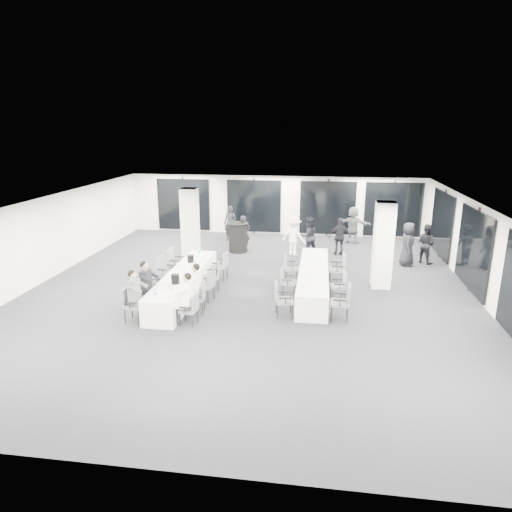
{
  "coord_description": "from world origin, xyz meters",
  "views": [
    {
      "loc": [
        2.16,
        -13.54,
        5.1
      ],
      "look_at": [
        0.26,
        -0.2,
        1.22
      ],
      "focal_mm": 32.0,
      "sensor_mm": 36.0,
      "label": 1
    }
  ],
  "objects": [
    {
      "name": "water_bottle_c",
      "position": [
        -1.97,
        1.33,
        0.87
      ],
      "size": [
        0.08,
        0.08,
        0.24
      ],
      "primitive_type": "cylinder",
      "color": "silver",
      "rests_on": "banquet_table_main"
    },
    {
      "name": "banquet_table_main",
      "position": [
        -1.93,
        -0.67,
        0.38
      ],
      "size": [
        0.9,
        5.0,
        0.75
      ],
      "primitive_type": "cube",
      "color": "silver",
      "rests_on": "floor"
    },
    {
      "name": "standing_guest_d",
      "position": [
        2.99,
        4.64,
        0.87
      ],
      "size": [
        1.1,
        0.73,
        1.73
      ],
      "primitive_type": "imported",
      "rotation": [
        0.0,
        0.0,
        3.31
      ],
      "color": "black",
      "rests_on": "floor"
    },
    {
      "name": "seated_guest_a",
      "position": [
        -2.6,
        -2.73,
        0.81
      ],
      "size": [
        0.5,
        0.38,
        1.44
      ],
      "rotation": [
        0.0,
        0.0,
        -1.57
      ],
      "color": "#53565A",
      "rests_on": "floor"
    },
    {
      "name": "standing_guest_f",
      "position": [
        3.64,
        6.75,
        0.93
      ],
      "size": [
        1.84,
        1.2,
        1.87
      ],
      "primitive_type": "imported",
      "rotation": [
        0.0,
        0.0,
        2.8
      ],
      "color": "#53565A",
      "rests_on": "floor"
    },
    {
      "name": "standing_guest_e",
      "position": [
        5.45,
        3.56,
        0.93
      ],
      "size": [
        0.69,
        0.98,
        1.86
      ],
      "primitive_type": "imported",
      "rotation": [
        0.0,
        0.0,
        1.4
      ],
      "color": "black",
      "rests_on": "floor"
    },
    {
      "name": "standing_guest_b",
      "position": [
        1.73,
        4.44,
        0.9
      ],
      "size": [
        1.02,
        0.91,
        1.81
      ],
      "primitive_type": "imported",
      "rotation": [
        0.0,
        0.0,
        3.69
      ],
      "color": "black",
      "rests_on": "floor"
    },
    {
      "name": "chair_side_right_near",
      "position": [
        2.87,
        -1.86,
        0.57
      ],
      "size": [
        0.53,
        0.59,
        1.0
      ],
      "rotation": [
        0.0,
        0.0,
        1.52
      ],
      "color": "#53565B",
      "rests_on": "floor"
    },
    {
      "name": "ice_bucket_far",
      "position": [
        -2.0,
        0.39,
        0.87
      ],
      "size": [
        0.22,
        0.22,
        0.25
      ],
      "primitive_type": "cylinder",
      "color": "black",
      "rests_on": "banquet_table_main"
    },
    {
      "name": "water_bottle_a",
      "position": [
        -2.05,
        -2.79,
        0.86
      ],
      "size": [
        0.07,
        0.07,
        0.21
      ],
      "primitive_type": "cylinder",
      "color": "silver",
      "rests_on": "banquet_table_main"
    },
    {
      "name": "chair_main_right_second",
      "position": [
        -1.1,
        -1.91,
        0.49
      ],
      "size": [
        0.48,
        0.52,
        0.86
      ],
      "rotation": [
        0.0,
        0.0,
        1.69
      ],
      "color": "#53565B",
      "rests_on": "floor"
    },
    {
      "name": "seated_guest_b",
      "position": [
        -2.6,
        -1.9,
        0.81
      ],
      "size": [
        0.5,
        0.38,
        1.44
      ],
      "rotation": [
        0.0,
        0.0,
        -1.57
      ],
      "color": "black",
      "rests_on": "floor"
    },
    {
      "name": "standing_guest_c",
      "position": [
        1.15,
        4.4,
        0.9
      ],
      "size": [
        1.31,
        1.01,
        1.8
      ],
      "primitive_type": "imported",
      "rotation": [
        0.0,
        0.0,
        2.73
      ],
      "color": "white",
      "rests_on": "floor"
    },
    {
      "name": "chair_main_right_near",
      "position": [
        -1.1,
        -2.76,
        0.49
      ],
      "size": [
        0.48,
        0.52,
        0.86
      ],
      "rotation": [
        0.0,
        0.0,
        1.45
      ],
      "color": "#53565B",
      "rests_on": "floor"
    },
    {
      "name": "chair_side_right_far",
      "position": [
        2.87,
        1.16,
        0.57
      ],
      "size": [
        0.52,
        0.58,
        1.0
      ],
      "rotation": [
        0.0,
        0.0,
        1.61
      ],
      "color": "#53565B",
      "rests_on": "floor"
    },
    {
      "name": "chair_side_left_far",
      "position": [
        1.2,
        1.16,
        0.54
      ],
      "size": [
        0.55,
        0.59,
        0.94
      ],
      "rotation": [
        0.0,
        0.0,
        -1.38
      ],
      "color": "#53565B",
      "rests_on": "floor"
    },
    {
      "name": "seated_guest_d",
      "position": [
        -1.26,
        -1.92,
        0.81
      ],
      "size": [
        0.5,
        0.38,
        1.44
      ],
      "rotation": [
        0.0,
        0.0,
        1.57
      ],
      "color": "white",
      "rests_on": "floor"
    },
    {
      "name": "wine_glass",
      "position": [
        -1.71,
        -2.52,
        0.91
      ],
      "size": [
        0.08,
        0.08,
        0.22
      ],
      "color": "silver",
      "rests_on": "banquet_table_main"
    },
    {
      "name": "chair_side_left_near",
      "position": [
        1.2,
        -1.87,
        0.55
      ],
      "size": [
        0.57,
        0.61,
        0.97
      ],
      "rotation": [
        0.0,
        0.0,
        -1.38
      ],
      "color": "#53565B",
      "rests_on": "floor"
    },
    {
      "name": "cocktail_table",
      "position": [
        -1.18,
        4.58,
        0.62
      ],
      "size": [
        0.88,
        0.88,
        1.22
      ],
      "color": "black",
      "rests_on": "floor"
    },
    {
      "name": "chair_main_left_far",
      "position": [
        -2.77,
        1.05,
        0.57
      ],
      "size": [
        0.52,
        0.58,
        1.01
      ],
      "rotation": [
        0.0,
        0.0,
        -1.6
      ],
      "color": "#53565B",
      "rests_on": "floor"
    },
    {
      "name": "ice_bucket_near",
      "position": [
        -1.85,
        -1.71,
        0.89
      ],
      "size": [
        0.24,
        0.24,
        0.27
      ],
      "primitive_type": "cylinder",
      "color": "black",
      "rests_on": "banquet_table_main"
    },
    {
      "name": "chair_main_right_far",
      "position": [
        -1.09,
        1.03,
        0.54
      ],
      "size": [
        0.53,
        0.58,
        0.95
      ],
      "rotation": [
        0.0,
        0.0,
        1.45
      ],
      "color": "#53565B",
      "rests_on": "floor"
    },
    {
      "name": "chair_side_left_mid",
      "position": [
        1.21,
        -0.21,
        0.5
      ],
      "size": [
        0.48,
        0.52,
        0.88
      ],
      "rotation": [
        0.0,
        0.0,
        -1.64
      ],
      "color": "#53565B",
      "rests_on": "floor"
    },
    {
      "name": "water_bottle_b",
      "position": [
        -1.72,
        -0.16,
        0.85
      ],
      "size": [
        0.06,
        0.06,
        0.2
      ],
      "primitive_type": "cylinder",
      "color": "silver",
      "rests_on": "banquet_table_main"
    },
    {
      "name": "chair_main_left_near",
      "position": [
        -2.76,
        -2.73,
        0.53
      ],
      "size": [
        0.51,
        0.56,
        0.94
      ],
      "rotation": [
        0.0,
        0.0,
        -1.66
      ],
      "color": "#53565B",
      "rests_on": "floor"
    },
    {
      "name": "standing_guest_g",
      "position": [
        -1.86,
        6.36,
        0.91
      ],
      "size": [
        0.76,
        0.67,
        1.82
      ],
      "primitive_type": "imported",
      "rotation": [
        0.0,
        0.0,
        -0.22
      ],
      "color": "black",
      "rests_on": "floor"
    },
    {
      "name": "standing_guest_h",
      "position": [
        6.2,
        4.02,
        0.86
      ],
      "size": [
        0.95,
        0.94,
        1.72
      ],
      "primitive_type": "imported",
      "rotation": [
        0.0,
        0.0,
        2.4
      ],
      "color": "black",
      "rests_on": "floor"
    },
    {
      "name": "seated_guest_c",
      "position": [
        -1.26,
        -2.75,
        0.81
      ],
      "size": [
        0.5,
        0.38,
        1.44
      ],
      "rotation": [
        0.0,
        0.0,
        1.57
      ],
      "color": "white",
      "rests_on": "floor"
    },
    {
      "name": "chair_main_right_fourth",
      "position": [
        -1.1,
        -0.05,
        0.52
      ],
      "size": [
        0.55,
        0.58,
        0.91
      ],
      "rotation": [
        0.0,
        0.0,
        1.81
      ],
      "color": "#53565B",
      "rests_on": "floor"
    },
    {
      "name": "plate_c",
      "position": [
        -1.9,
        -1.35,
        0.76
      ],
      "size": [
        0.19,
        0.19,
        0.03
      ],
      "color": "white",
      "rests_on": "banquet_table_main"
    },
    {
      "name": "chair_side_right_mid",
      "position": [
        2.86,
        -0.34,
        0.49
      ],
      "size": [
        0.49,
        0.53,
        0.86
      ],
      "rotation": [
        0.0,
        0.0,
        1.72
      ],
      "color": "#53565B",
      "rests_on": "floor"
    },
    {
      "name": "plate_b",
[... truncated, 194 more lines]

